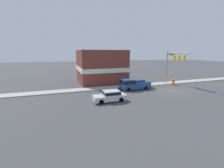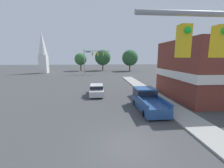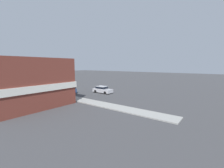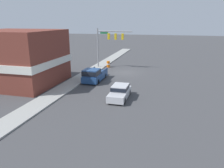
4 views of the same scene
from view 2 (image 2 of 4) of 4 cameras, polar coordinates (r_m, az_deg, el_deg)
The scene contains 10 objects.
ground_plane at distance 9.44m, azimuth 5.85°, elevation -22.54°, with size 200.00×200.00×0.00m, color #424244.
sidewalk_curb at distance 11.80m, azimuth 35.58°, elevation -17.03°, with size 2.40×60.00×0.14m.
far_signal_assembly at distance 45.78m, azimuth -7.25°, elevation 10.59°, with size 7.84×0.49×7.45m.
car_lead at distance 20.44m, azimuth -5.87°, elevation -2.10°, with size 1.80×4.47×1.48m.
pickup_truck_parked at distance 15.46m, azimuth 13.27°, elevation -5.69°, with size 2.13×5.46×1.93m.
corner_brick_building at distance 22.58m, azimuth 33.84°, elevation 4.35°, with size 10.68×9.95×7.08m.
church_steeple at distance 53.60m, azimuth -24.89°, elevation 11.13°, with size 2.68×2.68×13.13m.
backdrop_tree_left_far at distance 57.93m, azimuth -11.89°, elevation 9.25°, with size 4.48×4.48×6.66m.
backdrop_tree_left_mid at distance 58.51m, azimuth -3.55°, elevation 10.03°, with size 5.97×5.97×8.00m.
backdrop_tree_center at distance 56.74m, azimuth 6.84°, elevation 9.84°, with size 5.85×5.85×7.80m.
Camera 2 is at (-1.61, -7.79, 5.09)m, focal length 24.00 mm.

